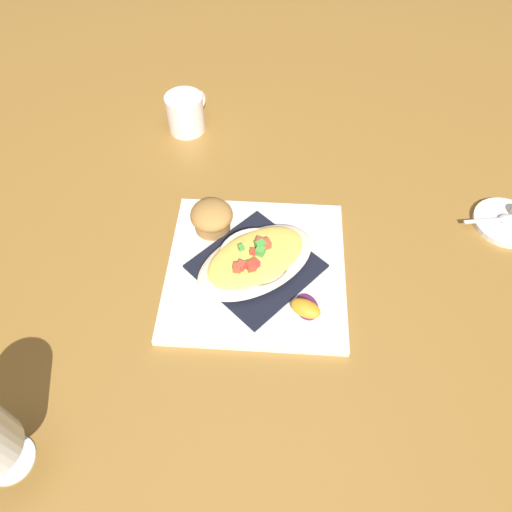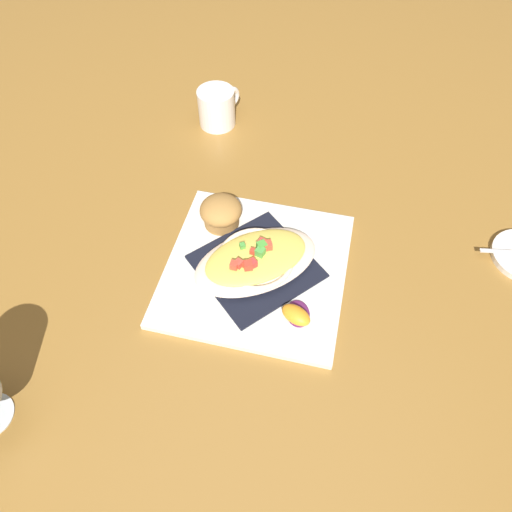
% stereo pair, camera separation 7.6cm
% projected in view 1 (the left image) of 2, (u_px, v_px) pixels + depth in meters
% --- Properties ---
extents(ground_plane, '(2.60, 2.60, 0.00)m').
position_uv_depth(ground_plane, '(256.00, 271.00, 0.79)').
color(ground_plane, olive).
extents(square_plate, '(0.29, 0.29, 0.01)m').
position_uv_depth(square_plate, '(256.00, 269.00, 0.79)').
color(square_plate, white).
rests_on(square_plate, ground_plane).
extents(folded_napkin, '(0.24, 0.24, 0.00)m').
position_uv_depth(folded_napkin, '(256.00, 266.00, 0.78)').
color(folded_napkin, black).
rests_on(folded_napkin, square_plate).
extents(gratin_dish, '(0.24, 0.22, 0.05)m').
position_uv_depth(gratin_dish, '(256.00, 259.00, 0.76)').
color(gratin_dish, beige).
rests_on(gratin_dish, folded_napkin).
extents(muffin, '(0.07, 0.07, 0.05)m').
position_uv_depth(muffin, '(212.00, 217.00, 0.81)').
color(muffin, '#A3733A').
rests_on(muffin, square_plate).
extents(orange_garnish, '(0.06, 0.06, 0.02)m').
position_uv_depth(orange_garnish, '(306.00, 308.00, 0.73)').
color(orange_garnish, '#5D2054').
rests_on(orange_garnish, square_plate).
extents(coffee_mug, '(0.08, 0.10, 0.08)m').
position_uv_depth(coffee_mug, '(186.00, 115.00, 0.98)').
color(coffee_mug, white).
rests_on(coffee_mug, ground_plane).
extents(creamer_saucer, '(0.11, 0.11, 0.01)m').
position_uv_depth(creamer_saucer, '(505.00, 222.00, 0.85)').
color(creamer_saucer, white).
rests_on(creamer_saucer, ground_plane).
extents(spoon, '(0.10, 0.03, 0.01)m').
position_uv_depth(spoon, '(504.00, 219.00, 0.84)').
color(spoon, silver).
rests_on(spoon, creamer_saucer).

